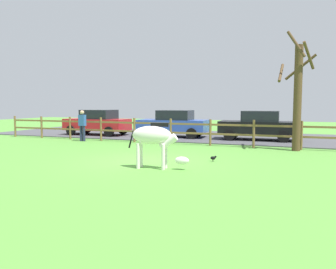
# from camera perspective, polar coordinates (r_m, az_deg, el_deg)

# --- Properties ---
(ground_plane) EXTENTS (60.00, 60.00, 0.00)m
(ground_plane) POSITION_cam_1_polar(r_m,az_deg,el_deg) (12.01, -3.88, -4.38)
(ground_plane) COLOR #549338
(parking_asphalt) EXTENTS (28.00, 7.40, 0.05)m
(parking_asphalt) POSITION_cam_1_polar(r_m,az_deg,el_deg) (20.73, 7.21, -0.31)
(parking_asphalt) COLOR #47474C
(parking_asphalt) RESTS_ON ground_plane
(paddock_fence) EXTENTS (20.20, 0.11, 1.26)m
(paddock_fence) POSITION_cam_1_polar(r_m,az_deg,el_deg) (16.87, 0.46, 0.84)
(paddock_fence) COLOR brown
(paddock_fence) RESTS_ON ground_plane
(bare_tree) EXTENTS (1.48, 1.45, 4.96)m
(bare_tree) POSITION_cam_1_polar(r_m,az_deg,el_deg) (15.35, 20.77, 6.44)
(bare_tree) COLOR #513A23
(bare_tree) RESTS_ON ground_plane
(zebra) EXTENTS (1.93, 0.63, 1.41)m
(zebra) POSITION_cam_1_polar(r_m,az_deg,el_deg) (10.44, -2.28, -0.69)
(zebra) COLOR white
(zebra) RESTS_ON ground_plane
(crow_on_grass) EXTENTS (0.21, 0.10, 0.20)m
(crow_on_grass) POSITION_cam_1_polar(r_m,az_deg,el_deg) (11.91, 7.57, -3.88)
(crow_on_grass) COLOR black
(crow_on_grass) RESTS_ON ground_plane
(parked_car_blue) EXTENTS (4.09, 2.07, 1.56)m
(parked_car_blue) POSITION_cam_1_polar(r_m,az_deg,el_deg) (19.99, 0.90, 1.88)
(parked_car_blue) COLOR #2D4CAD
(parked_car_blue) RESTS_ON parking_asphalt
(parked_car_black) EXTENTS (4.06, 2.00, 1.56)m
(parked_car_black) POSITION_cam_1_polar(r_m,az_deg,el_deg) (18.89, 14.81, 1.52)
(parked_car_black) COLOR black
(parked_car_black) RESTS_ON parking_asphalt
(parked_car_red) EXTENTS (4.01, 1.91, 1.56)m
(parked_car_red) POSITION_cam_1_polar(r_m,az_deg,el_deg) (21.74, -11.66, 2.04)
(parked_car_red) COLOR red
(parked_car_red) RESTS_ON parking_asphalt
(visitor_near_fence) EXTENTS (0.36, 0.23, 1.64)m
(visitor_near_fence) POSITION_cam_1_polar(r_m,az_deg,el_deg) (18.67, -14.10, 1.69)
(visitor_near_fence) COLOR #232847
(visitor_near_fence) RESTS_ON ground_plane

